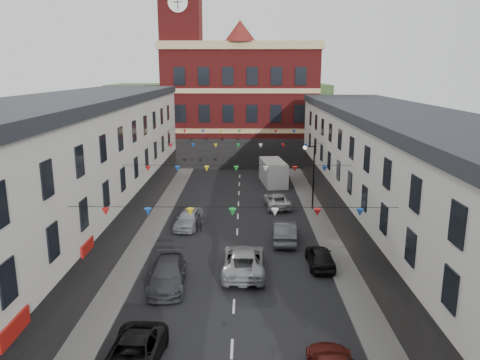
{
  "coord_description": "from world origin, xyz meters",
  "views": [
    {
      "loc": [
        0.55,
        -27.1,
        12.46
      ],
      "look_at": [
        0.22,
        8.47,
        4.12
      ],
      "focal_mm": 35.0,
      "sensor_mm": 36.0,
      "label": 1
    }
  ],
  "objects_px": {
    "moving_car": "(244,261)",
    "white_van": "(273,172)",
    "car_left_c": "(133,356)",
    "car_left_e": "(189,218)",
    "car_left_d": "(168,274)",
    "pedestrian": "(199,223)",
    "car_right_d": "(320,257)",
    "street_lamp": "(311,168)",
    "car_right_f": "(277,200)",
    "car_right_e": "(285,231)"
  },
  "relations": [
    {
      "from": "car_left_d",
      "to": "car_left_e",
      "type": "bearing_deg",
      "value": 85.98
    },
    {
      "from": "car_left_e",
      "to": "pedestrian",
      "type": "xyz_separation_m",
      "value": [
        0.95,
        -1.06,
        0.01
      ]
    },
    {
      "from": "street_lamp",
      "to": "car_left_e",
      "type": "relative_size",
      "value": 1.36
    },
    {
      "from": "car_right_d",
      "to": "white_van",
      "type": "distance_m",
      "value": 22.92
    },
    {
      "from": "car_right_e",
      "to": "pedestrian",
      "type": "distance_m",
      "value": 6.92
    },
    {
      "from": "car_left_c",
      "to": "car_right_e",
      "type": "distance_m",
      "value": 17.35
    },
    {
      "from": "car_right_d",
      "to": "pedestrian",
      "type": "distance_m",
      "value": 10.81
    },
    {
      "from": "car_left_d",
      "to": "car_right_e",
      "type": "distance_m",
      "value": 10.67
    },
    {
      "from": "street_lamp",
      "to": "car_left_d",
      "type": "xyz_separation_m",
      "value": [
        -10.51,
        -15.56,
        -3.16
      ]
    },
    {
      "from": "car_left_c",
      "to": "car_left_d",
      "type": "distance_m",
      "value": 8.0
    },
    {
      "from": "car_right_f",
      "to": "pedestrian",
      "type": "height_order",
      "value": "pedestrian"
    },
    {
      "from": "street_lamp",
      "to": "car_right_d",
      "type": "relative_size",
      "value": 1.51
    },
    {
      "from": "street_lamp",
      "to": "pedestrian",
      "type": "relative_size",
      "value": 3.96
    },
    {
      "from": "car_left_d",
      "to": "moving_car",
      "type": "bearing_deg",
      "value": 19.11
    },
    {
      "from": "street_lamp",
      "to": "pedestrian",
      "type": "xyz_separation_m",
      "value": [
        -9.55,
        -5.97,
        -3.15
      ]
    },
    {
      "from": "moving_car",
      "to": "car_left_c",
      "type": "bearing_deg",
      "value": 65.46
    },
    {
      "from": "street_lamp",
      "to": "car_left_e",
      "type": "bearing_deg",
      "value": -154.94
    },
    {
      "from": "street_lamp",
      "to": "car_right_e",
      "type": "height_order",
      "value": "street_lamp"
    },
    {
      "from": "car_right_e",
      "to": "car_left_e",
      "type": "bearing_deg",
      "value": -17.98
    },
    {
      "from": "car_right_d",
      "to": "car_right_f",
      "type": "distance_m",
      "value": 13.74
    },
    {
      "from": "car_left_e",
      "to": "pedestrian",
      "type": "relative_size",
      "value": 2.91
    },
    {
      "from": "street_lamp",
      "to": "moving_car",
      "type": "distance_m",
      "value": 15.24
    },
    {
      "from": "car_left_d",
      "to": "white_van",
      "type": "distance_m",
      "value": 26.91
    },
    {
      "from": "white_van",
      "to": "car_right_f",
      "type": "bearing_deg",
      "value": -98.36
    },
    {
      "from": "car_left_c",
      "to": "pedestrian",
      "type": "xyz_separation_m",
      "value": [
        1.16,
        17.59,
        0.08
      ]
    },
    {
      "from": "car_left_e",
      "to": "white_van",
      "type": "xyz_separation_m",
      "value": [
        7.75,
        15.12,
        0.57
      ]
    },
    {
      "from": "car_left_d",
      "to": "white_van",
      "type": "height_order",
      "value": "white_van"
    },
    {
      "from": "car_left_d",
      "to": "pedestrian",
      "type": "height_order",
      "value": "pedestrian"
    },
    {
      "from": "street_lamp",
      "to": "car_left_c",
      "type": "distance_m",
      "value": 26.08
    },
    {
      "from": "car_right_d",
      "to": "pedestrian",
      "type": "bearing_deg",
      "value": -38.61
    },
    {
      "from": "moving_car",
      "to": "car_right_f",
      "type": "bearing_deg",
      "value": -101.13
    },
    {
      "from": "car_left_e",
      "to": "car_right_f",
      "type": "distance_m",
      "value": 9.57
    },
    {
      "from": "pedestrian",
      "to": "car_left_d",
      "type": "bearing_deg",
      "value": -106.17
    },
    {
      "from": "car_right_e",
      "to": "moving_car",
      "type": "bearing_deg",
      "value": 65.76
    },
    {
      "from": "white_van",
      "to": "pedestrian",
      "type": "bearing_deg",
      "value": -119.92
    },
    {
      "from": "moving_car",
      "to": "white_van",
      "type": "distance_m",
      "value": 24.08
    },
    {
      "from": "moving_car",
      "to": "car_left_d",
      "type": "bearing_deg",
      "value": 23.83
    },
    {
      "from": "car_left_d",
      "to": "pedestrian",
      "type": "xyz_separation_m",
      "value": [
        0.96,
        9.59,
        0.02
      ]
    },
    {
      "from": "car_left_c",
      "to": "car_right_f",
      "type": "xyz_separation_m",
      "value": [
        7.76,
        24.52,
        -0.03
      ]
    },
    {
      "from": "car_left_c",
      "to": "moving_car",
      "type": "height_order",
      "value": "moving_car"
    },
    {
      "from": "car_right_e",
      "to": "car_right_f",
      "type": "bearing_deg",
      "value": -85.49
    },
    {
      "from": "car_left_c",
      "to": "car_left_e",
      "type": "bearing_deg",
      "value": 91.87
    },
    {
      "from": "car_left_c",
      "to": "white_van",
      "type": "relative_size",
      "value": 0.82
    },
    {
      "from": "car_left_d",
      "to": "car_right_d",
      "type": "bearing_deg",
      "value": 13.14
    },
    {
      "from": "moving_car",
      "to": "pedestrian",
      "type": "relative_size",
      "value": 3.79
    },
    {
      "from": "car_left_e",
      "to": "pedestrian",
      "type": "bearing_deg",
      "value": -40.28
    },
    {
      "from": "car_right_d",
      "to": "moving_car",
      "type": "xyz_separation_m",
      "value": [
        -4.98,
        -1.0,
        0.12
      ]
    },
    {
      "from": "car_left_e",
      "to": "car_right_e",
      "type": "relative_size",
      "value": 0.94
    },
    {
      "from": "car_left_d",
      "to": "car_left_c",
      "type": "bearing_deg",
      "value": -95.37
    },
    {
      "from": "car_right_d",
      "to": "car_left_d",
      "type": "bearing_deg",
      "value": 16.65
    }
  ]
}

